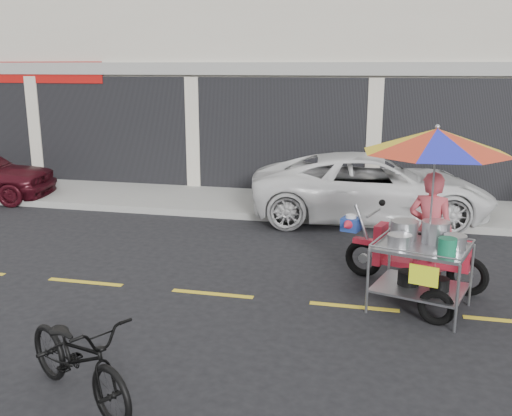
# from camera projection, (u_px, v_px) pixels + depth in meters

# --- Properties ---
(ground) EXTENTS (90.00, 90.00, 0.00)m
(ground) POSITION_uv_depth(u_px,v_px,m) (354.00, 307.00, 7.70)
(ground) COLOR black
(sidewalk) EXTENTS (45.00, 3.00, 0.15)m
(sidewalk) POSITION_uv_depth(u_px,v_px,m) (369.00, 207.00, 12.88)
(sidewalk) COLOR gray
(sidewalk) RESTS_ON ground
(shophouse_block) EXTENTS (36.00, 8.11, 10.40)m
(shophouse_block) POSITION_uv_depth(u_px,v_px,m) (485.00, 27.00, 16.06)
(shophouse_block) COLOR beige
(shophouse_block) RESTS_ON ground
(centerline) EXTENTS (42.00, 0.10, 0.01)m
(centerline) POSITION_uv_depth(u_px,v_px,m) (354.00, 307.00, 7.70)
(centerline) COLOR gold
(centerline) RESTS_ON ground
(white_pickup) EXTENTS (5.27, 2.99, 1.39)m
(white_pickup) POSITION_uv_depth(u_px,v_px,m) (371.00, 187.00, 11.97)
(white_pickup) COLOR white
(white_pickup) RESTS_ON ground
(near_bicycle) EXTENTS (1.83, 1.43, 0.93)m
(near_bicycle) POSITION_uv_depth(u_px,v_px,m) (78.00, 357.00, 5.45)
(near_bicycle) COLOR black
(near_bicycle) RESTS_ON ground
(food_vendor_rig) EXTENTS (2.43, 2.43, 2.47)m
(food_vendor_rig) POSITION_uv_depth(u_px,v_px,m) (430.00, 191.00, 7.56)
(food_vendor_rig) COLOR black
(food_vendor_rig) RESTS_ON ground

